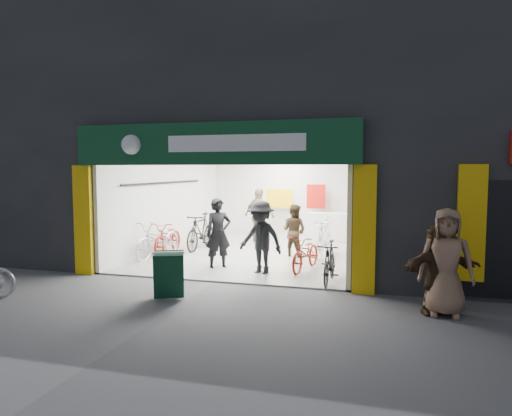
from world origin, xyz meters
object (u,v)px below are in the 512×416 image
at_px(bike_left_front, 158,239).
at_px(pedestrian_near, 446,262).
at_px(bike_right_front, 330,263).
at_px(sandwich_board, 169,274).

bearing_deg(bike_left_front, pedestrian_near, -17.47).
distance_m(bike_left_front, bike_right_front, 5.26).
height_order(bike_left_front, sandwich_board, bike_left_front).
xyz_separation_m(pedestrian_near, sandwich_board, (-5.02, -0.33, -0.44)).
bearing_deg(sandwich_board, bike_right_front, 10.48).
bearing_deg(pedestrian_near, bike_left_front, 157.76).
distance_m(pedestrian_near, sandwich_board, 5.05).
bearing_deg(pedestrian_near, sandwich_board, -173.55).
bearing_deg(bike_right_front, bike_left_front, 163.42).
xyz_separation_m(bike_left_front, sandwich_board, (2.13, -3.65, -0.04)).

